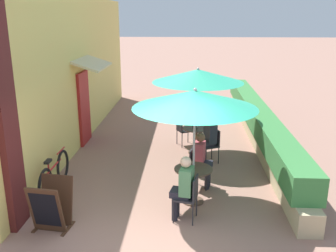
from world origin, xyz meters
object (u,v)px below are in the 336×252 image
patio_umbrella_near (195,99)px  seated_patron_near_right (184,185)px  patio_table_mid (196,135)px  coffee_cup_mid (194,127)px  seated_patron_mid_left (208,137)px  bicycle_leaning (55,174)px  cafe_chair_mid_right (183,128)px  cafe_chair_near_right (189,195)px  menu_board (52,205)px  patio_table_near (193,178)px  seated_patron_near_left (202,158)px  cafe_chair_mid_left (212,143)px  cafe_chair_near_left (196,164)px  patio_umbrella_mid (198,76)px

patio_umbrella_near → seated_patron_near_right: (-0.19, -0.70, -1.45)m
patio_table_mid → coffee_cup_mid: (-0.08, -0.08, 0.25)m
seated_patron_mid_left → bicycle_leaning: 3.82m
cafe_chair_mid_right → coffee_cup_mid: cafe_chair_mid_right is taller
cafe_chair_near_right → menu_board: 2.46m
patio_table_near → seated_patron_near_left: size_ratio=0.61×
patio_umbrella_near → patio_table_mid: (0.12, 2.80, -1.61)m
seated_patron_near_right → coffee_cup_mid: 3.43m
cafe_chair_near_right → coffee_cup_mid: bearing=10.2°
menu_board → patio_umbrella_near: bearing=31.8°
cafe_chair_mid_right → bicycle_leaning: (-2.70, -3.07, -0.14)m
seated_patron_mid_left → cafe_chair_mid_left: bearing=-90.0°
bicycle_leaning → seated_patron_near_right: bearing=-20.4°
cafe_chair_near_right → cafe_chair_mid_left: same height
seated_patron_near_left → seated_patron_mid_left: size_ratio=1.00×
cafe_chair_near_left → cafe_chair_mid_right: same height
patio_table_near → seated_patron_mid_left: seated_patron_mid_left is taller
patio_table_mid → cafe_chair_near_right: bearing=-93.1°
patio_table_near → seated_patron_near_left: 0.74m
cafe_chair_near_right → patio_umbrella_mid: 3.88m
cafe_chair_mid_left → bicycle_leaning: cafe_chair_mid_left is taller
seated_patron_near_left → cafe_chair_mid_left: size_ratio=1.44×
patio_table_near → cafe_chair_mid_right: bearing=94.5°
cafe_chair_mid_left → patio_table_near: bearing=141.4°
cafe_chair_mid_right → bicycle_leaning: size_ratio=0.49×
seated_patron_near_left → seated_patron_near_right: bearing=-2.8°
patio_umbrella_near → coffee_cup_mid: 3.04m
patio_umbrella_near → patio_table_mid: size_ratio=3.13×
seated_patron_near_left → coffee_cup_mid: 2.03m
patio_umbrella_mid → cafe_chair_mid_right: 1.77m
seated_patron_near_right → menu_board: seated_patron_near_right is taller
seated_patron_near_left → cafe_chair_near_right: size_ratio=1.44×
patio_umbrella_near → cafe_chair_near_left: bearing=83.9°
cafe_chair_mid_right → coffee_cup_mid: (0.31, -0.70, 0.25)m
patio_table_near → cafe_chair_near_right: size_ratio=0.88×
seated_patron_near_left → seated_patron_mid_left: (0.21, 1.44, 0.00)m
coffee_cup_mid → patio_umbrella_near: bearing=-90.8°
cafe_chair_near_right → cafe_chair_mid_left: (0.57, 2.91, 0.00)m
patio_umbrella_near → cafe_chair_mid_left: bearing=77.2°
cafe_chair_near_left → cafe_chair_mid_left: (0.42, 1.46, 0.00)m
cafe_chair_near_right → patio_umbrella_near: bearing=6.0°
cafe_chair_mid_right → cafe_chair_mid_left: bearing=6.0°
patio_table_mid → bicycle_leaning: bearing=-141.5°
patio_umbrella_near → seated_patron_mid_left: size_ratio=1.91×
patio_umbrella_near → coffee_cup_mid: patio_umbrella_near is taller
patio_umbrella_near → patio_table_mid: patio_umbrella_near is taller
cafe_chair_near_left → cafe_chair_near_right: 1.45m
coffee_cup_mid → menu_board: (-2.54, -3.84, -0.33)m
cafe_chair_near_left → seated_patron_near_right: (-0.26, -1.42, 0.17)m
seated_patron_near_left → bicycle_leaning: (-3.15, -0.35, -0.31)m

